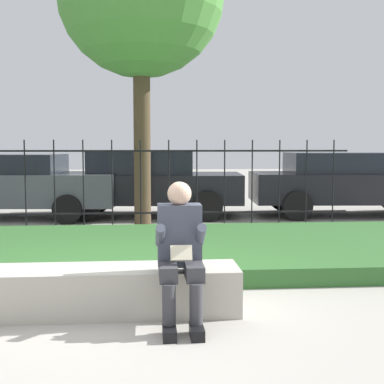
{
  "coord_description": "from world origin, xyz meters",
  "views": [
    {
      "loc": [
        0.37,
        -4.83,
        1.53
      ],
      "look_at": [
        1.08,
        3.62,
        0.8
      ],
      "focal_mm": 50.0,
      "sensor_mm": 36.0,
      "label": 1
    }
  ],
  "objects_px": {
    "car_parked_center": "(148,182)",
    "car_parked_left": "(8,184)",
    "stone_bench": "(105,293)",
    "car_parked_right": "(347,182)",
    "person_seated_reader": "(180,248)"
  },
  "relations": [
    {
      "from": "stone_bench",
      "to": "car_parked_right",
      "type": "distance_m",
      "value": 8.15
    },
    {
      "from": "stone_bench",
      "to": "car_parked_center",
      "type": "height_order",
      "value": "car_parked_center"
    },
    {
      "from": "person_seated_reader",
      "to": "car_parked_center",
      "type": "relative_size",
      "value": 0.3
    },
    {
      "from": "stone_bench",
      "to": "car_parked_left",
      "type": "distance_m",
      "value": 7.24
    },
    {
      "from": "stone_bench",
      "to": "person_seated_reader",
      "type": "relative_size",
      "value": 2.01
    },
    {
      "from": "car_parked_center",
      "to": "stone_bench",
      "type": "bearing_deg",
      "value": -88.96
    },
    {
      "from": "person_seated_reader",
      "to": "car_parked_center",
      "type": "xyz_separation_m",
      "value": [
        -0.27,
        7.15,
        0.09
      ]
    },
    {
      "from": "person_seated_reader",
      "to": "car_parked_right",
      "type": "xyz_separation_m",
      "value": [
        4.11,
        6.89,
        0.08
      ]
    },
    {
      "from": "car_parked_right",
      "to": "car_parked_center",
      "type": "xyz_separation_m",
      "value": [
        -4.38,
        0.26,
        0.01
      ]
    },
    {
      "from": "stone_bench",
      "to": "person_seated_reader",
      "type": "distance_m",
      "value": 0.88
    },
    {
      "from": "stone_bench",
      "to": "car_parked_center",
      "type": "distance_m",
      "value": 6.87
    },
    {
      "from": "person_seated_reader",
      "to": "car_parked_center",
      "type": "bearing_deg",
      "value": 92.18
    },
    {
      "from": "stone_bench",
      "to": "car_parked_center",
      "type": "xyz_separation_m",
      "value": [
        0.4,
        6.83,
        0.56
      ]
    },
    {
      "from": "car_parked_center",
      "to": "car_parked_right",
      "type": "bearing_deg",
      "value": 0.98
    },
    {
      "from": "car_parked_center",
      "to": "car_parked_left",
      "type": "bearing_deg",
      "value": -174.09
    }
  ]
}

